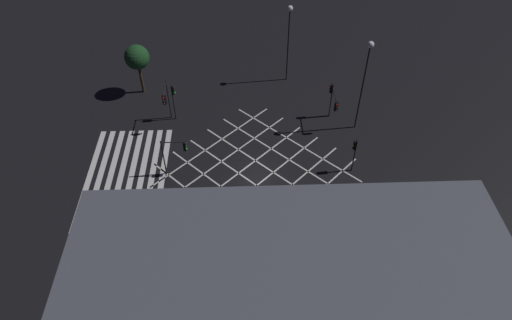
{
  "coord_description": "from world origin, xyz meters",
  "views": [
    {
      "loc": [
        27.79,
        -0.98,
        28.5
      ],
      "look_at": [
        0.0,
        0.0,
        1.55
      ],
      "focal_mm": 32.0,
      "sensor_mm": 36.0,
      "label": 1
    }
  ],
  "objects_px": {
    "traffic_light_nw_main": "(334,104)",
    "traffic_light_median_south": "(176,150)",
    "street_lamp_west": "(366,66)",
    "traffic_light_sw_main": "(166,99)",
    "street_lamp_east": "(289,26)",
    "traffic_light_median_north": "(354,150)",
    "traffic_light_se_main": "(149,222)",
    "traffic_light_nw_cross": "(331,94)",
    "street_tree_near": "(137,58)",
    "traffic_light_se_cross": "(158,232)",
    "traffic_light_sw_cross": "(173,96)"
  },
  "relations": [
    {
      "from": "traffic_light_nw_main",
      "to": "traffic_light_nw_cross",
      "type": "bearing_deg",
      "value": -177.6
    },
    {
      "from": "traffic_light_se_main",
      "to": "traffic_light_nw_main",
      "type": "bearing_deg",
      "value": -48.95
    },
    {
      "from": "traffic_light_nw_cross",
      "to": "street_tree_near",
      "type": "height_order",
      "value": "street_tree_near"
    },
    {
      "from": "traffic_light_se_main",
      "to": "street_tree_near",
      "type": "height_order",
      "value": "street_tree_near"
    },
    {
      "from": "traffic_light_sw_main",
      "to": "street_lamp_west",
      "type": "bearing_deg",
      "value": 87.06
    },
    {
      "from": "traffic_light_nw_main",
      "to": "traffic_light_median_south",
      "type": "relative_size",
      "value": 0.94
    },
    {
      "from": "traffic_light_se_cross",
      "to": "street_tree_near",
      "type": "height_order",
      "value": "street_tree_near"
    },
    {
      "from": "traffic_light_se_cross",
      "to": "traffic_light_nw_main",
      "type": "xyz_separation_m",
      "value": [
        -14.11,
        14.83,
        0.31
      ]
    },
    {
      "from": "traffic_light_median_south",
      "to": "street_tree_near",
      "type": "xyz_separation_m",
      "value": [
        -12.31,
        -4.81,
        1.38
      ]
    },
    {
      "from": "traffic_light_nw_cross",
      "to": "traffic_light_median_north",
      "type": "bearing_deg",
      "value": 95.96
    },
    {
      "from": "traffic_light_median_north",
      "to": "traffic_light_se_main",
      "type": "distance_m",
      "value": 17.79
    },
    {
      "from": "traffic_light_nw_cross",
      "to": "traffic_light_sw_main",
      "type": "relative_size",
      "value": 0.87
    },
    {
      "from": "traffic_light_se_cross",
      "to": "traffic_light_nw_cross",
      "type": "height_order",
      "value": "traffic_light_nw_cross"
    },
    {
      "from": "traffic_light_nw_cross",
      "to": "traffic_light_se_cross",
      "type": "bearing_deg",
      "value": 46.57
    },
    {
      "from": "street_lamp_east",
      "to": "traffic_light_nw_cross",
      "type": "bearing_deg",
      "value": 29.24
    },
    {
      "from": "traffic_light_median_north",
      "to": "street_tree_near",
      "type": "distance_m",
      "value": 23.45
    },
    {
      "from": "street_lamp_east",
      "to": "street_lamp_west",
      "type": "height_order",
      "value": "street_lamp_west"
    },
    {
      "from": "street_lamp_east",
      "to": "traffic_light_sw_main",
      "type": "bearing_deg",
      "value": -58.05
    },
    {
      "from": "traffic_light_nw_cross",
      "to": "street_lamp_west",
      "type": "height_order",
      "value": "street_lamp_west"
    },
    {
      "from": "traffic_light_se_cross",
      "to": "street_tree_near",
      "type": "relative_size",
      "value": 0.59
    },
    {
      "from": "traffic_light_sw_main",
      "to": "traffic_light_median_south",
      "type": "xyz_separation_m",
      "value": [
        6.62,
        1.44,
        -0.41
      ]
    },
    {
      "from": "street_lamp_east",
      "to": "street_tree_near",
      "type": "relative_size",
      "value": 1.57
    },
    {
      "from": "street_lamp_west",
      "to": "street_tree_near",
      "type": "relative_size",
      "value": 1.71
    },
    {
      "from": "traffic_light_median_north",
      "to": "traffic_light_se_cross",
      "type": "bearing_deg",
      "value": 26.85
    },
    {
      "from": "traffic_light_median_south",
      "to": "street_lamp_west",
      "type": "xyz_separation_m",
      "value": [
        -5.7,
        16.48,
        4.12
      ]
    },
    {
      "from": "traffic_light_sw_main",
      "to": "street_lamp_east",
      "type": "height_order",
      "value": "street_lamp_east"
    },
    {
      "from": "traffic_light_sw_cross",
      "to": "street_lamp_west",
      "type": "distance_m",
      "value": 17.94
    },
    {
      "from": "traffic_light_sw_main",
      "to": "street_lamp_west",
      "type": "height_order",
      "value": "street_lamp_west"
    },
    {
      "from": "traffic_light_se_cross",
      "to": "street_lamp_west",
      "type": "bearing_deg",
      "value": 38.83
    },
    {
      "from": "traffic_light_nw_main",
      "to": "traffic_light_median_south",
      "type": "distance_m",
      "value": 15.47
    },
    {
      "from": "traffic_light_sw_cross",
      "to": "traffic_light_median_north",
      "type": "distance_m",
      "value": 17.67
    },
    {
      "from": "traffic_light_median_north",
      "to": "street_lamp_west",
      "type": "height_order",
      "value": "street_lamp_west"
    },
    {
      "from": "traffic_light_sw_main",
      "to": "street_lamp_west",
      "type": "distance_m",
      "value": 18.33
    },
    {
      "from": "traffic_light_sw_cross",
      "to": "street_lamp_west",
      "type": "height_order",
      "value": "street_lamp_west"
    },
    {
      "from": "traffic_light_nw_cross",
      "to": "street_tree_near",
      "type": "distance_m",
      "value": 19.62
    },
    {
      "from": "traffic_light_sw_main",
      "to": "traffic_light_se_main",
      "type": "relative_size",
      "value": 1.18
    },
    {
      "from": "traffic_light_nw_main",
      "to": "traffic_light_median_south",
      "type": "height_order",
      "value": "traffic_light_median_south"
    },
    {
      "from": "traffic_light_nw_cross",
      "to": "street_lamp_west",
      "type": "bearing_deg",
      "value": 141.38
    },
    {
      "from": "traffic_light_nw_main",
      "to": "street_lamp_west",
      "type": "distance_m",
      "value": 4.83
    },
    {
      "from": "traffic_light_se_cross",
      "to": "street_lamp_east",
      "type": "bearing_deg",
      "value": 63.33
    },
    {
      "from": "traffic_light_sw_cross",
      "to": "street_lamp_east",
      "type": "distance_m",
      "value": 13.59
    },
    {
      "from": "traffic_light_nw_cross",
      "to": "street_tree_near",
      "type": "relative_size",
      "value": 0.69
    },
    {
      "from": "traffic_light_median_north",
      "to": "traffic_light_sw_main",
      "type": "distance_m",
      "value": 17.77
    },
    {
      "from": "street_tree_near",
      "to": "street_lamp_west",
      "type": "bearing_deg",
      "value": 72.74
    },
    {
      "from": "traffic_light_median_north",
      "to": "traffic_light_sw_main",
      "type": "height_order",
      "value": "traffic_light_sw_main"
    },
    {
      "from": "traffic_light_nw_cross",
      "to": "traffic_light_sw_cross",
      "type": "bearing_deg",
      "value": -0.19
    },
    {
      "from": "traffic_light_se_cross",
      "to": "traffic_light_median_north",
      "type": "relative_size",
      "value": 0.93
    },
    {
      "from": "traffic_light_nw_main",
      "to": "street_tree_near",
      "type": "height_order",
      "value": "street_tree_near"
    },
    {
      "from": "traffic_light_se_cross",
      "to": "traffic_light_median_north",
      "type": "distance_m",
      "value": 17.45
    },
    {
      "from": "traffic_light_nw_cross",
      "to": "traffic_light_se_main",
      "type": "relative_size",
      "value": 1.02
    }
  ]
}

